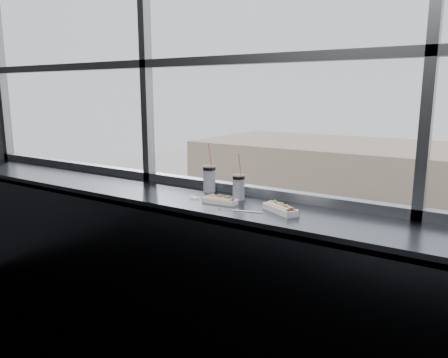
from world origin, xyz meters
The scene contains 16 objects.
wall_back_lower centered at (0.00, 1.50, 0.55)m, with size 6.00×6.00×0.00m, color black.
window_glass centered at (0.00, 1.52, 2.30)m, with size 6.00×6.00×0.00m, color silver.
window_mullions centered at (0.00, 1.50, 2.30)m, with size 6.00×0.08×2.40m, color gray, non-canonical shape.
counter centered at (0.00, 1.23, 1.07)m, with size 6.00×0.55×0.06m, color #595D67.
counter_fascia centered at (0.00, 0.97, 0.55)m, with size 6.00×0.04×1.04m, color #595D67.
hotdog_tray_left centered at (-0.10, 1.18, 1.12)m, with size 0.23×0.10×0.05m.
hotdog_tray_right centered at (0.30, 1.20, 1.13)m, with size 0.26×0.19×0.06m.
soda_cup_left centered at (-0.36, 1.42, 1.20)m, with size 0.10×0.10×0.35m.
soda_cup_right centered at (-0.06, 1.33, 1.19)m, with size 0.09×0.09×0.31m.
loose_straw centered at (0.14, 1.10, 1.10)m, with size 0.01×0.01×0.19m, color white.
wrapper centered at (-0.32, 1.19, 1.11)m, with size 0.09×0.06×0.02m, color silver.
car_near_a centered at (-13.37, 17.50, -9.83)m, with size 6.65×2.77×2.22m, color gray.
car_near_b centered at (-8.02, 17.50, -9.98)m, with size 5.76×2.40×1.92m, color black.
car_far_a centered at (-9.96, 25.50, -9.97)m, with size 5.82×2.43×1.94m, color black.
pedestrian_a centered at (-5.71, 29.26, -9.87)m, with size 0.97×0.73×2.19m, color #66605B.
tree_left centered at (-7.61, 29.50, -7.70)m, with size 3.12×3.12×4.87m.
Camera 1 is at (1.38, -1.04, 1.80)m, focal length 35.00 mm.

